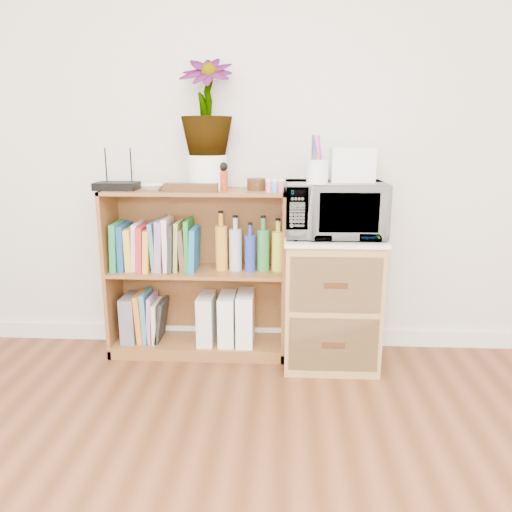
{
  "coord_description": "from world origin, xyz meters",
  "views": [
    {
      "loc": [
        0.13,
        -0.6,
        1.26
      ],
      "look_at": [
        -0.01,
        1.95,
        0.62
      ],
      "focal_mm": 35.0,
      "sensor_mm": 36.0,
      "label": 1
    }
  ],
  "objects": [
    {
      "name": "lower_books",
      "position": [
        -0.63,
        2.1,
        0.2
      ],
      "size": [
        0.17,
        0.19,
        0.29
      ],
      "color": "orange",
      "rests_on": "bookshelf"
    },
    {
      "name": "magazine_holder_mid",
      "position": [
        -0.18,
        2.09,
        0.21
      ],
      "size": [
        0.09,
        0.23,
        0.28
      ],
      "primitive_type": "cube",
      "color": "white",
      "rests_on": "bookshelf"
    },
    {
      "name": "wicker_unit",
      "position": [
        0.4,
        2.02,
        0.35
      ],
      "size": [
        0.5,
        0.45,
        0.7
      ],
      "primitive_type": "cube",
      "color": "#9E7542",
      "rests_on": "ground"
    },
    {
      "name": "paint_jars",
      "position": [
        0.09,
        2.01,
        0.98
      ],
      "size": [
        0.12,
        0.04,
        0.06
      ],
      "primitive_type": "cube",
      "color": "pink",
      "rests_on": "bookshelf"
    },
    {
      "name": "file_box",
      "position": [
        -0.75,
        2.1,
        0.2
      ],
      "size": [
        0.08,
        0.21,
        0.27
      ],
      "primitive_type": "cube",
      "color": "slate",
      "rests_on": "bookshelf"
    },
    {
      "name": "potted_plant",
      "position": [
        -0.28,
        2.12,
        1.39
      ],
      "size": [
        0.28,
        0.28,
        0.5
      ],
      "primitive_type": "imported",
      "color": "#2D712F",
      "rests_on": "plant_pot"
    },
    {
      "name": "microwave",
      "position": [
        0.4,
        2.02,
        0.86
      ],
      "size": [
        0.52,
        0.36,
        0.28
      ],
      "primitive_type": "imported",
      "rotation": [
        0.0,
        0.0,
        0.02
      ],
      "color": "silver",
      "rests_on": "wicker_unit"
    },
    {
      "name": "liquor_bottles",
      "position": [
        -0.02,
        2.1,
        0.65
      ],
      "size": [
        0.46,
        0.07,
        0.32
      ],
      "color": "orange",
      "rests_on": "bookshelf"
    },
    {
      "name": "white_bowl",
      "position": [
        -0.57,
        2.07,
        0.97
      ],
      "size": [
        0.13,
        0.13,
        0.03
      ],
      "primitive_type": "imported",
      "color": "silver",
      "rests_on": "bookshelf"
    },
    {
      "name": "small_appliance",
      "position": [
        0.49,
        2.06,
        1.09
      ],
      "size": [
        0.22,
        0.18,
        0.18
      ],
      "primitive_type": "cube",
      "color": "white",
      "rests_on": "microwave"
    },
    {
      "name": "wooden_bowl",
      "position": [
        -0.01,
        2.11,
        0.98
      ],
      "size": [
        0.11,
        0.11,
        0.06
      ],
      "primitive_type": "cylinder",
      "color": "#351B0E",
      "rests_on": "bookshelf"
    },
    {
      "name": "magazine_holder_right",
      "position": [
        -0.08,
        2.09,
        0.22
      ],
      "size": [
        0.09,
        0.24,
        0.3
      ],
      "primitive_type": "cube",
      "color": "white",
      "rests_on": "bookshelf"
    },
    {
      "name": "skirting_board",
      "position": [
        0.0,
        2.24,
        0.05
      ],
      "size": [
        4.0,
        0.02,
        0.1
      ],
      "primitive_type": "cube",
      "color": "white",
      "rests_on": "ground"
    },
    {
      "name": "plant_pot",
      "position": [
        -0.28,
        2.12,
        1.04
      ],
      "size": [
        0.22,
        0.22,
        0.18
      ],
      "primitive_type": "cylinder",
      "color": "white",
      "rests_on": "bookshelf"
    },
    {
      "name": "cookbooks",
      "position": [
        -0.58,
        2.1,
        0.63
      ],
      "size": [
        0.48,
        0.2,
        0.29
      ],
      "color": "#217E41",
      "rests_on": "bookshelf"
    },
    {
      "name": "trinket_box",
      "position": [
        -0.35,
        2.0,
        0.97
      ],
      "size": [
        0.28,
        0.07,
        0.05
      ],
      "primitive_type": "cube",
      "color": "#34210E",
      "rests_on": "bookshelf"
    },
    {
      "name": "bookshelf",
      "position": [
        -0.35,
        2.1,
        0.47
      ],
      "size": [
        1.0,
        0.3,
        0.95
      ],
      "primitive_type": "cube",
      "color": "brown",
      "rests_on": "ground"
    },
    {
      "name": "router",
      "position": [
        -0.77,
        2.08,
        0.97
      ],
      "size": [
        0.23,
        0.15,
        0.04
      ],
      "primitive_type": "cube",
      "color": "black",
      "rests_on": "bookshelf"
    },
    {
      "name": "kokeshi_doll",
      "position": [
        -0.19,
        2.06,
        1.0
      ],
      "size": [
        0.05,
        0.05,
        0.11
      ],
      "primitive_type": "cylinder",
      "color": "#A93214",
      "rests_on": "bookshelf"
    },
    {
      "name": "magazine_holder_left",
      "position": [
        -0.3,
        2.09,
        0.21
      ],
      "size": [
        0.09,
        0.22,
        0.28
      ],
      "primitive_type": "cube",
      "color": "silver",
      "rests_on": "bookshelf"
    },
    {
      "name": "pen_cup",
      "position": [
        0.3,
        1.94,
        1.06
      ],
      "size": [
        0.11,
        0.11,
        0.12
      ],
      "primitive_type": "cylinder",
      "color": "white",
      "rests_on": "microwave"
    }
  ]
}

